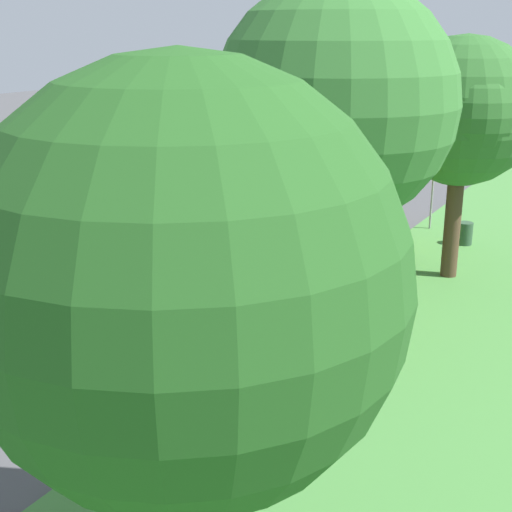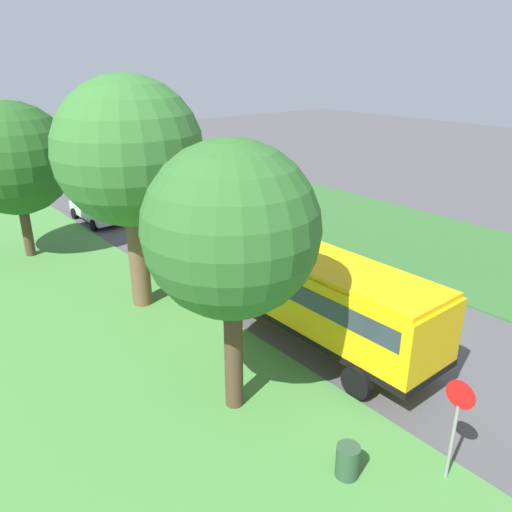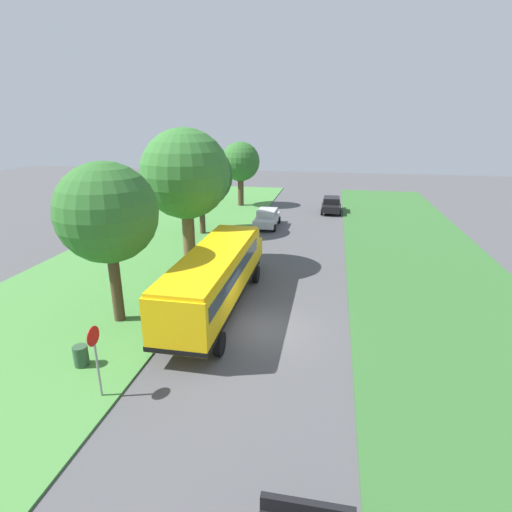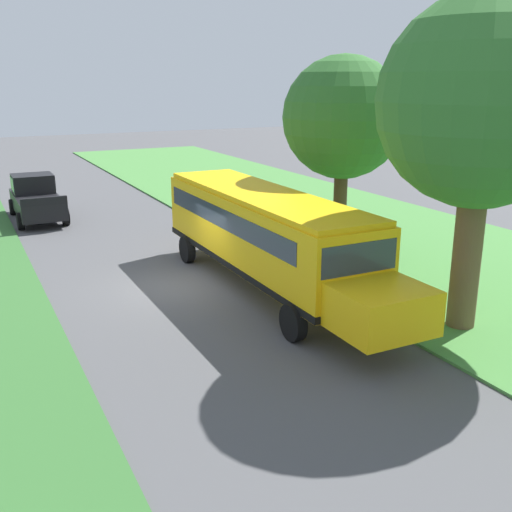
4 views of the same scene
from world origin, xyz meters
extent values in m
plane|color=#4C4C4F|center=(0.00, 0.00, 0.00)|extent=(120.00, 120.00, 0.00)
cube|color=#33662D|center=(9.00, 0.00, 0.04)|extent=(10.00, 80.00, 0.07)
cube|color=yellow|center=(-2.57, 1.27, 1.90)|extent=(2.50, 10.50, 2.20)
cube|color=yellow|center=(-2.57, 7.47, 1.35)|extent=(2.20, 1.90, 1.10)
cube|color=yellow|center=(-2.57, 1.27, 3.08)|extent=(2.35, 10.29, 0.16)
cube|color=black|center=(-2.57, 1.27, 0.92)|extent=(2.54, 10.54, 0.20)
cube|color=#2D3842|center=(-2.57, 0.97, 2.36)|extent=(2.53, 9.24, 0.64)
cube|color=#2D3842|center=(-2.57, 6.47, 2.36)|extent=(2.25, 0.12, 0.80)
cylinder|color=red|center=(-4.00, 4.16, 2.05)|extent=(0.03, 0.44, 0.44)
cylinder|color=black|center=(-3.82, 5.47, 0.50)|extent=(0.30, 1.00, 1.00)
cylinder|color=black|center=(-1.32, 5.47, 0.50)|extent=(0.30, 1.00, 1.00)
cylinder|color=black|center=(-3.82, -2.40, 0.50)|extent=(0.30, 1.00, 1.00)
cylinder|color=black|center=(-1.32, -2.40, 0.50)|extent=(0.30, 1.00, 1.00)
cube|color=black|center=(2.70, -12.36, 0.80)|extent=(2.00, 5.40, 0.80)
cube|color=black|center=(2.70, -13.31, 1.65)|extent=(1.90, 1.70, 0.90)
cube|color=#2D3842|center=(2.70, -13.31, 1.68)|extent=(1.94, 1.53, 0.63)
cube|color=black|center=(2.70, -9.74, 1.38)|extent=(2.00, 0.16, 0.36)
cylinder|color=black|center=(3.70, -14.12, 0.40)|extent=(0.28, 0.80, 0.80)
cylinder|color=black|center=(1.70, -14.12, 0.40)|extent=(0.28, 0.80, 0.80)
cylinder|color=black|center=(3.70, -10.61, 0.40)|extent=(0.28, 0.80, 0.80)
cylinder|color=black|center=(1.70, -10.61, 0.40)|extent=(0.28, 0.80, 0.80)
cylinder|color=#4C3826|center=(-6.80, -0.49, 1.80)|extent=(0.51, 0.51, 3.60)
sphere|color=#2D6628|center=(-6.80, -0.49, 5.28)|extent=(4.46, 4.46, 4.46)
sphere|color=#2D6628|center=(-7.20, 0.13, 5.31)|extent=(3.14, 3.14, 3.14)
cylinder|color=brown|center=(-5.87, 6.82, 2.03)|extent=(0.76, 0.76, 4.07)
sphere|color=#33702D|center=(-5.87, 6.82, 6.07)|extent=(5.35, 5.35, 5.35)
sphere|color=#33702D|center=(-6.18, 6.14, 6.28)|extent=(3.28, 3.28, 3.28)
sphere|color=#23561E|center=(-7.72, 15.07, 4.86)|extent=(5.21, 5.21, 5.21)
sphere|color=#23561E|center=(-8.20, 15.60, 5.01)|extent=(3.55, 3.55, 3.55)
cylinder|color=gray|center=(-4.60, -5.75, 1.05)|extent=(0.08, 0.08, 2.10)
cylinder|color=red|center=(-4.60, -5.75, 2.40)|extent=(0.03, 0.68, 0.68)
cylinder|color=#2D4C33|center=(-6.34, -4.23, 0.45)|extent=(0.56, 0.56, 0.90)
camera|label=1|loc=(-12.24, 21.29, 7.62)|focal=50.00mm
camera|label=2|loc=(-13.68, -9.83, 9.19)|focal=35.00mm
camera|label=3|loc=(2.81, -16.05, 9.10)|focal=28.00mm
camera|label=4|loc=(6.09, 17.98, 6.60)|focal=42.00mm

